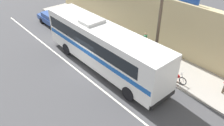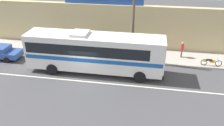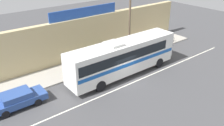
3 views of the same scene
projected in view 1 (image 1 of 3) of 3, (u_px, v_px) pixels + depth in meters
The scene contains 10 objects.
ground_plane at pixel (87, 68), 18.13m from camera, with size 70.00×70.00×0.00m, color #444447.
sidewalk_slab at pixel (132, 47), 20.93m from camera, with size 30.00×3.60×0.14m, color #A8A399.
storefront_facade at pixel (149, 18), 20.81m from camera, with size 30.00×0.70×4.80m, color tan.
road_center_stripe at pixel (79, 72), 17.70m from camera, with size 30.00×0.14×0.01m, color silver.
intercity_bus at pixel (102, 44), 17.18m from camera, with size 12.29×2.59×3.78m.
parked_car at pixel (53, 19), 24.96m from camera, with size 4.45×1.87×1.37m.
utility_pole at pixel (160, 19), 15.26m from camera, with size 1.60×0.22×8.41m.
motorcycle_green at pixel (175, 76), 16.31m from camera, with size 1.87×0.56×0.94m.
pedestrian_far_left at pixel (145, 40), 20.01m from camera, with size 0.30×0.48×1.59m.
pedestrian_by_curb at pixel (122, 32), 21.26m from camera, with size 0.30×0.48×1.60m.
Camera 1 is at (12.58, -8.19, 10.39)m, focal length 35.34 mm.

